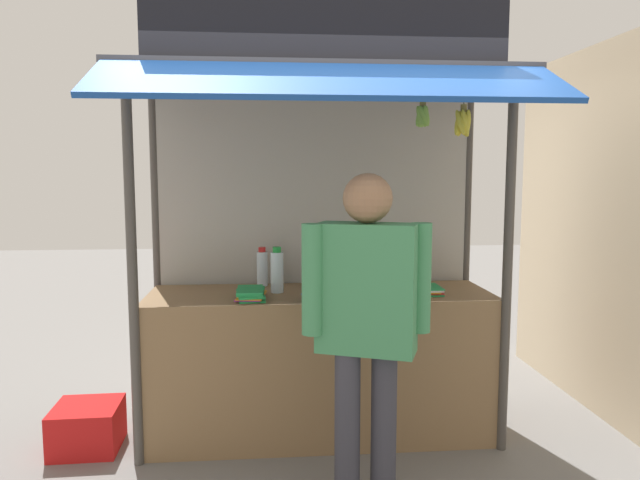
# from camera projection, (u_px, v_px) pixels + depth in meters

# --- Properties ---
(ground_plane) EXTENTS (20.00, 20.00, 0.00)m
(ground_plane) POSITION_uv_depth(u_px,v_px,m) (320.00, 431.00, 4.01)
(ground_plane) COLOR slate
(stall_counter) EXTENTS (2.26, 0.71, 0.96)m
(stall_counter) POSITION_uv_depth(u_px,v_px,m) (320.00, 363.00, 3.96)
(stall_counter) COLOR olive
(stall_counter) RESTS_ON ground
(stall_structure) EXTENTS (2.46, 1.51, 2.72)m
(stall_structure) POSITION_uv_depth(u_px,v_px,m) (319.00, 189.00, 3.91)
(stall_structure) COLOR #4C4742
(stall_structure) RESTS_ON ground
(water_bottle_front_left) EXTENTS (0.09, 0.09, 0.32)m
(water_bottle_front_left) POSITION_uv_depth(u_px,v_px,m) (409.00, 263.00, 4.20)
(water_bottle_front_left) COLOR silver
(water_bottle_front_left) RESTS_ON stall_counter
(water_bottle_back_right) EXTENTS (0.08, 0.08, 0.27)m
(water_bottle_back_right) POSITION_uv_depth(u_px,v_px,m) (262.00, 268.00, 4.13)
(water_bottle_back_right) COLOR silver
(water_bottle_back_right) RESTS_ON stall_counter
(water_bottle_center) EXTENTS (0.08, 0.08, 0.30)m
(water_bottle_center) POSITION_uv_depth(u_px,v_px,m) (308.00, 267.00, 4.08)
(water_bottle_center) COLOR silver
(water_bottle_center) RESTS_ON stall_counter
(water_bottle_right) EXTENTS (0.09, 0.09, 0.30)m
(water_bottle_right) POSITION_uv_depth(u_px,v_px,m) (277.00, 271.00, 3.89)
(water_bottle_right) COLOR silver
(water_bottle_right) RESTS_ON stall_counter
(magazine_stack_mid_left) EXTENTS (0.26, 0.28, 0.07)m
(magazine_stack_mid_left) POSITION_uv_depth(u_px,v_px,m) (322.00, 295.00, 3.65)
(magazine_stack_mid_left) COLOR blue
(magazine_stack_mid_left) RESTS_ON stall_counter
(magazine_stack_left) EXTENTS (0.20, 0.32, 0.06)m
(magazine_stack_left) POSITION_uv_depth(u_px,v_px,m) (251.00, 294.00, 3.70)
(magazine_stack_left) COLOR green
(magazine_stack_left) RESTS_ON stall_counter
(magazine_stack_mid_right) EXTENTS (0.26, 0.27, 0.05)m
(magazine_stack_mid_right) POSITION_uv_depth(u_px,v_px,m) (422.00, 290.00, 3.88)
(magazine_stack_mid_right) COLOR green
(magazine_stack_mid_right) RESTS_ON stall_counter
(banana_bunch_rightmost) EXTENTS (0.11, 0.12, 0.28)m
(banana_bunch_rightmost) POSITION_uv_depth(u_px,v_px,m) (463.00, 122.00, 3.40)
(banana_bunch_rightmost) COLOR #332D23
(banana_bunch_leftmost) EXTENTS (0.10, 0.10, 0.23)m
(banana_bunch_leftmost) POSITION_uv_depth(u_px,v_px,m) (423.00, 116.00, 3.38)
(banana_bunch_leftmost) COLOR #332D23
(vendor_person) EXTENTS (0.66, 0.38, 1.75)m
(vendor_person) POSITION_uv_depth(u_px,v_px,m) (367.00, 310.00, 3.00)
(vendor_person) COLOR #383842
(vendor_person) RESTS_ON ground
(plastic_crate) EXTENTS (0.42, 0.42, 0.28)m
(plastic_crate) POSITION_uv_depth(u_px,v_px,m) (87.00, 427.00, 3.75)
(plastic_crate) COLOR red
(plastic_crate) RESTS_ON ground
(neighbour_wall) EXTENTS (0.20, 2.40, 2.67)m
(neighbour_wall) POSITION_uv_depth(u_px,v_px,m) (604.00, 229.00, 4.34)
(neighbour_wall) COLOR beige
(neighbour_wall) RESTS_ON ground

